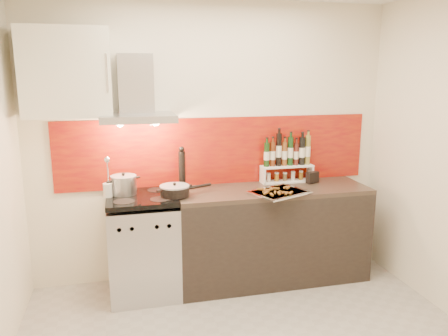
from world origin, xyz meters
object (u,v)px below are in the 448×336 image
object	(u,v)px
counter	(271,234)
saute_pan	(175,190)
range_stove	(144,246)
baking_tray	(279,192)
stock_pot	(124,185)
pepper_mill	(182,169)

from	to	relation	value
counter	saute_pan	world-z (taller)	saute_pan
range_stove	baking_tray	xyz separation A→B (m)	(1.19, -0.20, 0.47)
counter	stock_pot	distance (m)	1.45
saute_pan	counter	bearing A→B (deg)	4.47
range_stove	saute_pan	distance (m)	0.59
range_stove	saute_pan	world-z (taller)	saute_pan
counter	pepper_mill	world-z (taller)	pepper_mill
stock_pot	pepper_mill	size ratio (longest dim) A/B	0.56
pepper_mill	stock_pot	bearing A→B (deg)	-175.01
pepper_mill	counter	bearing A→B (deg)	-9.11
baking_tray	pepper_mill	bearing A→B (deg)	157.61
stock_pot	saute_pan	xyz separation A→B (m)	(0.43, -0.16, -0.04)
counter	baking_tray	bearing A→B (deg)	-93.68
range_stove	counter	distance (m)	1.20
counter	saute_pan	size ratio (longest dim) A/B	3.76
counter	stock_pot	bearing A→B (deg)	176.31
range_stove	pepper_mill	bearing A→B (deg)	19.99
stock_pot	baking_tray	distance (m)	1.36
range_stove	saute_pan	bearing A→B (deg)	-13.04
range_stove	saute_pan	size ratio (longest dim) A/B	1.90
range_stove	counter	bearing A→B (deg)	0.23
stock_pot	baking_tray	xyz separation A→B (m)	(1.33, -0.29, -0.08)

